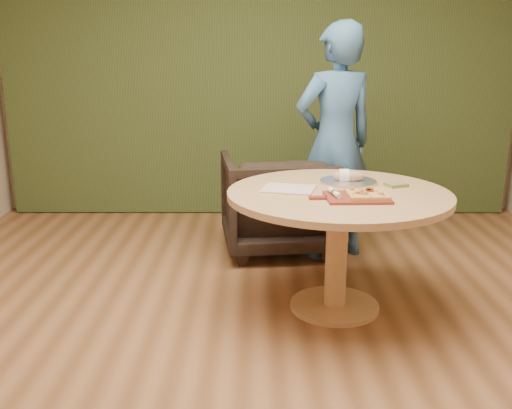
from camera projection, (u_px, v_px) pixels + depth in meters
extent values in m
cube|color=#94603B|center=(260.00, 368.00, 2.91)|extent=(5.00, 6.00, 0.02)
cube|color=beige|center=(259.00, 67.00, 5.45)|extent=(5.00, 0.02, 2.80)
cube|color=#2E3D1B|center=(259.00, 68.00, 5.34)|extent=(4.80, 0.14, 2.78)
cylinder|color=tan|center=(334.00, 306.00, 3.56)|extent=(0.55, 0.55, 0.03)
cylinder|color=tan|center=(336.00, 254.00, 3.47)|extent=(0.13, 0.13, 0.68)
cylinder|color=tan|center=(339.00, 195.00, 3.37)|extent=(1.32, 1.32, 0.04)
cube|color=maroon|center=(357.00, 197.00, 3.19)|extent=(0.36, 0.29, 0.01)
cube|color=maroon|center=(318.00, 198.00, 3.19)|extent=(0.10, 0.05, 0.01)
cube|color=#DC9A56|center=(367.00, 195.00, 3.18)|extent=(0.23, 0.23, 0.02)
cylinder|color=#66230D|center=(370.00, 189.00, 3.25)|extent=(0.04, 0.04, 0.00)
cylinder|color=#66230D|center=(370.00, 191.00, 3.21)|extent=(0.05, 0.05, 0.00)
cylinder|color=#66230D|center=(368.00, 190.00, 3.23)|extent=(0.04, 0.04, 0.00)
cylinder|color=#66230D|center=(359.00, 193.00, 3.16)|extent=(0.04, 0.04, 0.00)
cube|color=tan|center=(361.00, 193.00, 3.14)|extent=(0.02, 0.02, 0.01)
cube|color=tan|center=(352.00, 189.00, 3.24)|extent=(0.02, 0.02, 0.01)
cube|color=tan|center=(381.00, 193.00, 3.14)|extent=(0.03, 0.03, 0.01)
cube|color=tan|center=(363.00, 193.00, 3.15)|extent=(0.03, 0.03, 0.01)
cube|color=tan|center=(364.00, 193.00, 3.13)|extent=(0.03, 0.03, 0.01)
cube|color=tan|center=(362.00, 191.00, 3.18)|extent=(0.02, 0.02, 0.01)
cube|color=tan|center=(358.00, 192.00, 3.16)|extent=(0.02, 0.02, 0.01)
cube|color=#206A1C|center=(376.00, 191.00, 3.21)|extent=(0.01, 0.01, 0.00)
cube|color=#206A1C|center=(368.00, 194.00, 3.13)|extent=(0.01, 0.01, 0.00)
cube|color=#206A1C|center=(371.00, 196.00, 3.10)|extent=(0.01, 0.01, 0.00)
cube|color=#206A1C|center=(361.00, 192.00, 3.19)|extent=(0.01, 0.01, 0.00)
cube|color=#206A1C|center=(367.00, 189.00, 3.26)|extent=(0.01, 0.01, 0.00)
cube|color=#206A1C|center=(384.00, 196.00, 3.11)|extent=(0.01, 0.01, 0.00)
cube|color=#206A1C|center=(371.00, 191.00, 3.22)|extent=(0.01, 0.01, 0.00)
cube|color=#206A1C|center=(367.00, 192.00, 3.18)|extent=(0.01, 0.01, 0.00)
cube|color=#206A1C|center=(353.00, 194.00, 3.14)|extent=(0.01, 0.01, 0.00)
cube|color=#994871|center=(357.00, 193.00, 3.16)|extent=(0.01, 0.03, 0.00)
cube|color=#994871|center=(380.00, 193.00, 3.16)|extent=(0.03, 0.02, 0.00)
cube|color=#994871|center=(366.00, 193.00, 3.16)|extent=(0.02, 0.03, 0.00)
cube|color=#994871|center=(361.00, 189.00, 3.25)|extent=(0.03, 0.01, 0.00)
cylinder|color=white|center=(335.00, 193.00, 3.21)|extent=(0.06, 0.17, 0.03)
cylinder|color=#194C26|center=(335.00, 193.00, 3.21)|extent=(0.04, 0.03, 0.03)
cube|color=silver|center=(329.00, 189.00, 3.30)|extent=(0.02, 0.04, 0.00)
cube|color=white|center=(289.00, 189.00, 3.40)|extent=(0.35, 0.31, 0.01)
cylinder|color=silver|center=(348.00, 182.00, 3.58)|extent=(0.35, 0.35, 0.01)
cylinder|color=silver|center=(348.00, 181.00, 3.58)|extent=(0.36, 0.36, 0.02)
ellipsoid|color=tan|center=(349.00, 176.00, 3.57)|extent=(0.19, 0.08, 0.07)
cylinder|color=white|center=(344.00, 176.00, 3.57)|extent=(0.06, 0.09, 0.09)
cube|color=#4E612B|center=(396.00, 185.00, 3.49)|extent=(0.15, 0.14, 0.02)
imported|color=black|center=(277.00, 198.00, 4.51)|extent=(0.93, 0.88, 0.86)
imported|color=#355F8D|center=(335.00, 143.00, 4.27)|extent=(0.76, 0.63, 1.77)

